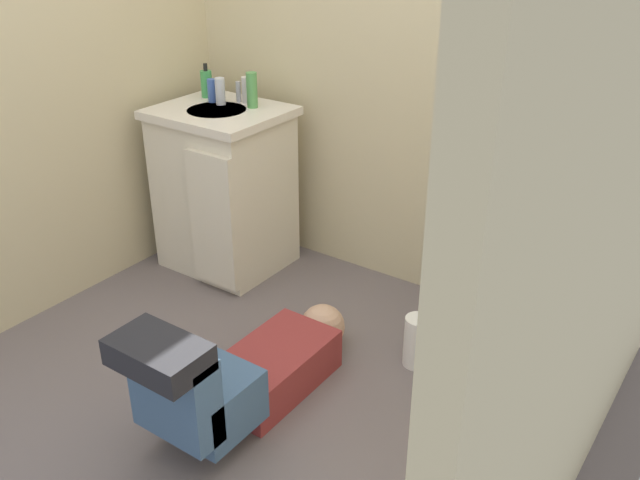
{
  "coord_description": "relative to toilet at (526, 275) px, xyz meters",
  "views": [
    {
      "loc": [
        1.47,
        -1.71,
        1.73
      ],
      "look_at": [
        0.02,
        0.37,
        0.45
      ],
      "focal_mm": 38.71,
      "sensor_mm": 36.0,
      "label": 1
    }
  ],
  "objects": [
    {
      "name": "ground_plane",
      "position": [
        -0.78,
        -0.72,
        -0.39
      ],
      "size": [
        2.75,
        2.96,
        0.04
      ],
      "primitive_type": "cube",
      "color": "#675C5D"
    },
    {
      "name": "wall_back",
      "position": [
        -0.78,
        0.29,
        0.83
      ],
      "size": [
        2.41,
        0.08,
        2.4
      ],
      "primitive_type": "cube",
      "color": "beige",
      "rests_on": "ground_plane"
    },
    {
      "name": "wall_left",
      "position": [
        -1.94,
        -0.72,
        0.83
      ],
      "size": [
        0.08,
        1.96,
        2.4
      ],
      "primitive_type": "cube",
      "color": "beige",
      "rests_on": "ground_plane"
    },
    {
      "name": "wall_right",
      "position": [
        0.39,
        -0.72,
        0.83
      ],
      "size": [
        0.08,
        1.96,
        2.4
      ],
      "primitive_type": "cube",
      "color": "beige",
      "rests_on": "ground_plane"
    },
    {
      "name": "toilet",
      "position": [
        0.0,
        0.0,
        0.0
      ],
      "size": [
        0.36,
        0.46,
        0.75
      ],
      "color": "silver",
      "rests_on": "ground_plane"
    },
    {
      "name": "vanity_cabinet",
      "position": [
        -1.51,
        -0.1,
        0.05
      ],
      "size": [
        0.6,
        0.53,
        0.82
      ],
      "color": "beige",
      "rests_on": "ground_plane"
    },
    {
      "name": "faucet",
      "position": [
        -1.52,
        0.05,
        0.5
      ],
      "size": [
        0.02,
        0.02,
        0.1
      ],
      "primitive_type": "cylinder",
      "color": "silver",
      "rests_on": "vanity_cabinet"
    },
    {
      "name": "person_plumber",
      "position": [
        -0.69,
        -0.94,
        -0.19
      ],
      "size": [
        0.39,
        1.06,
        0.52
      ],
      "color": "maroon",
      "rests_on": "ground_plane"
    },
    {
      "name": "tissue_box",
      "position": [
        -0.05,
        0.09,
        0.43
      ],
      "size": [
        0.22,
        0.11,
        0.1
      ],
      "primitive_type": "cube",
      "color": "silver",
      "rests_on": "toilet"
    },
    {
      "name": "toiletry_bag",
      "position": [
        0.1,
        0.09,
        0.44
      ],
      "size": [
        0.12,
        0.09,
        0.11
      ],
      "primitive_type": "cube",
      "color": "#B22D3F",
      "rests_on": "toilet"
    },
    {
      "name": "soap_dispenser",
      "position": [
        -1.71,
        0.03,
        0.52
      ],
      "size": [
        0.06,
        0.06,
        0.17
      ],
      "color": "#3E9E51",
      "rests_on": "vanity_cabinet"
    },
    {
      "name": "bottle_blue",
      "position": [
        -1.62,
        -0.03,
        0.51
      ],
      "size": [
        0.04,
        0.04,
        0.11
      ],
      "primitive_type": "cylinder",
      "color": "#4265BD",
      "rests_on": "vanity_cabinet"
    },
    {
      "name": "bottle_clear",
      "position": [
        -1.56,
        -0.04,
        0.52
      ],
      "size": [
        0.05,
        0.05,
        0.13
      ],
      "primitive_type": "cylinder",
      "color": "silver",
      "rests_on": "vanity_cabinet"
    },
    {
      "name": "bottle_white",
      "position": [
        -1.47,
        0.06,
        0.52
      ],
      "size": [
        0.05,
        0.05,
        0.13
      ],
      "primitive_type": "cylinder",
      "color": "white",
      "rests_on": "vanity_cabinet"
    },
    {
      "name": "bottle_green",
      "position": [
        -1.4,
        0.01,
        0.54
      ],
      "size": [
        0.05,
        0.05,
        0.17
      ],
      "primitive_type": "cylinder",
      "color": "#50984F",
      "rests_on": "vanity_cabinet"
    },
    {
      "name": "paper_towel_roll",
      "position": [
        -0.3,
        -0.32,
        -0.26
      ],
      "size": [
        0.11,
        0.11,
        0.22
      ],
      "primitive_type": "cylinder",
      "color": "white",
      "rests_on": "ground_plane"
    },
    {
      "name": "toilet_paper_roll",
      "position": [
        0.19,
        -0.72,
        -0.32
      ],
      "size": [
        0.11,
        0.11,
        0.1
      ],
      "primitive_type": "cylinder",
      "color": "white",
      "rests_on": "ground_plane"
    }
  ]
}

